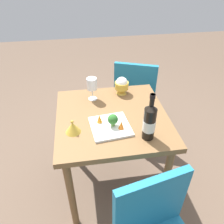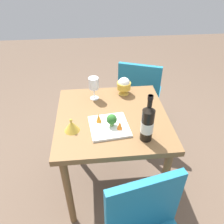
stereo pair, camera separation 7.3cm
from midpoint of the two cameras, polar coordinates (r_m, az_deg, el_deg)
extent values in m
plane|color=brown|center=(2.11, 1.04, -17.12)|extent=(8.00, 8.00, 0.00)
cube|color=brown|center=(1.59, 1.32, -1.48)|extent=(0.78, 0.78, 0.04)
cylinder|color=brown|center=(2.12, 9.01, -3.36)|extent=(0.05, 0.05, 0.70)
cylinder|color=brown|center=(2.07, -9.01, -4.51)|extent=(0.05, 0.05, 0.70)
cylinder|color=brown|center=(1.70, 14.22, -17.64)|extent=(0.05, 0.05, 0.70)
cylinder|color=brown|center=(1.63, -9.71, -19.78)|extent=(0.05, 0.05, 0.70)
cube|color=teal|center=(1.23, 9.90, -22.69)|extent=(0.40, 0.12, 0.40)
cube|color=teal|center=(2.41, 8.13, 4.64)|extent=(0.52, 0.52, 0.02)
cube|color=teal|center=(2.15, 7.85, 6.98)|extent=(0.39, 0.18, 0.40)
cylinder|color=black|center=(2.69, 4.73, 2.94)|extent=(0.03, 0.03, 0.43)
cylinder|color=black|center=(2.66, 11.90, 1.80)|extent=(0.03, 0.03, 0.43)
cylinder|color=black|center=(2.42, 3.08, -1.33)|extent=(0.03, 0.03, 0.43)
cylinder|color=black|center=(2.39, 11.06, -2.65)|extent=(0.03, 0.03, 0.43)
cylinder|color=black|center=(1.34, 10.52, -3.36)|extent=(0.08, 0.07, 0.21)
cone|color=black|center=(1.27, 11.12, 0.88)|extent=(0.08, 0.07, 0.03)
cylinder|color=black|center=(1.24, 11.38, 2.75)|extent=(0.03, 0.03, 0.07)
cylinder|color=black|center=(1.23, 11.51, 3.64)|extent=(0.03, 0.03, 0.02)
cylinder|color=silver|center=(1.35, 10.47, -3.71)|extent=(0.08, 0.08, 0.07)
cylinder|color=white|center=(1.76, -3.32, 3.56)|extent=(0.07, 0.07, 0.00)
cylinder|color=white|center=(1.73, -3.37, 4.80)|extent=(0.01, 0.01, 0.08)
cylinder|color=white|center=(1.69, -3.48, 7.33)|extent=(0.08, 0.08, 0.09)
cone|color=gold|center=(1.81, 4.16, 5.34)|extent=(0.08, 0.08, 0.04)
cylinder|color=gold|center=(1.78, 4.23, 6.71)|extent=(0.11, 0.11, 0.05)
sphere|color=white|center=(1.77, 4.26, 7.34)|extent=(0.09, 0.09, 0.09)
cone|color=gold|center=(1.44, -8.85, -3.56)|extent=(0.10, 0.10, 0.07)
sphere|color=gold|center=(1.41, -9.02, -2.14)|extent=(0.02, 0.02, 0.02)
cube|color=white|center=(1.47, 0.68, -3.70)|extent=(0.28, 0.28, 0.02)
cylinder|color=#729E4C|center=(1.45, 1.35, -3.06)|extent=(0.03, 0.03, 0.03)
sphere|color=#2D6B28|center=(1.43, 1.38, -1.89)|extent=(0.07, 0.07, 0.07)
cone|color=orange|center=(1.42, 3.47, -3.41)|extent=(0.04, 0.04, 0.06)
cone|color=orange|center=(1.47, -2.01, -1.57)|extent=(0.04, 0.04, 0.06)
camera|label=1|loc=(0.04, -88.66, 0.99)|focal=35.78mm
camera|label=2|loc=(0.04, 91.34, -0.99)|focal=35.78mm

